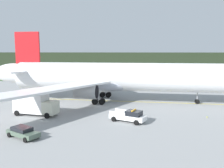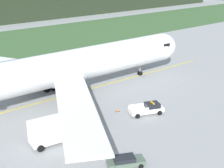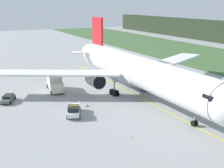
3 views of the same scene
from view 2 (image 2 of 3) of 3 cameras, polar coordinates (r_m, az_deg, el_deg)
name	(u,v)px [view 2 (image 2 of 3)]	position (r m, az deg, el deg)	size (l,w,h in m)	color
ground	(74,108)	(54.99, -6.49, -4.15)	(320.00, 320.00, 0.00)	gray
taxiway_centerline_main	(75,93)	(61.37, -6.30, -1.51)	(68.37, 0.30, 0.01)	yellow
airliner	(72,67)	(59.44, -6.92, 2.89)	(53.39, 52.91, 14.61)	white
ops_pickup_truck	(148,109)	(52.61, 6.10, -4.21)	(5.76, 3.73, 1.94)	white
catering_truck	(55,130)	(44.65, -9.65, -7.68)	(7.52, 3.45, 3.67)	beige
staff_car	(125,161)	(39.79, 2.31, -13.04)	(4.75, 3.43, 1.30)	#495B4C
apron_cone	(118,110)	(53.42, 0.96, -4.44)	(0.46, 0.46, 0.58)	black
taxiway_edge_light_east	(178,89)	(63.60, 11.19, -0.77)	(0.12, 0.12, 0.42)	yellow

